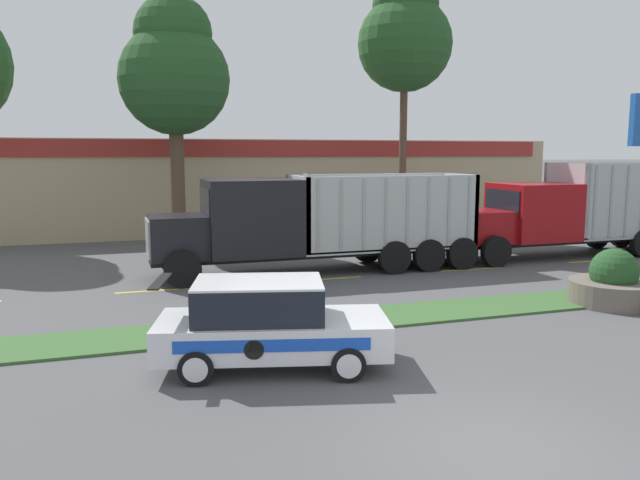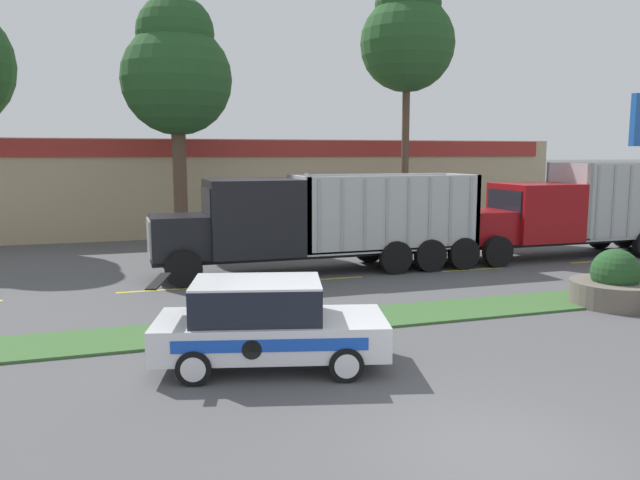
{
  "view_description": "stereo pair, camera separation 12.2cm",
  "coord_description": "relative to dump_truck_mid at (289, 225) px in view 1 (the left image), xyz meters",
  "views": [
    {
      "loc": [
        -4.95,
        -6.93,
        4.09
      ],
      "look_at": [
        0.09,
        8.16,
        1.86
      ],
      "focal_mm": 35.0,
      "sensor_mm": 36.0,
      "label": 1
    },
    {
      "loc": [
        -4.84,
        -6.96,
        4.09
      ],
      "look_at": [
        0.09,
        8.16,
        1.86
      ],
      "focal_mm": 35.0,
      "sensor_mm": 36.0,
      "label": 2
    }
  ],
  "objects": [
    {
      "name": "store_building_backdrop",
      "position": [
        2.36,
        16.07,
        0.71
      ],
      "size": [
        31.36,
        12.1,
        4.75
      ],
      "color": "tan",
      "rests_on": "ground_plane"
    },
    {
      "name": "ground_plane",
      "position": [
        -0.67,
        -13.26,
        -1.66
      ],
      "size": [
        600.0,
        600.0,
        0.0
      ],
      "primitive_type": "plane",
      "color": "#515154"
    },
    {
      "name": "dump_truck_mid",
      "position": [
        0.0,
        0.0,
        0.0
      ],
      "size": [
        11.27,
        2.69,
        3.43
      ],
      "color": "black",
      "rests_on": "ground_plane"
    },
    {
      "name": "centre_line_6",
      "position": [
        11.72,
        -1.31,
        -1.66
      ],
      "size": [
        2.4,
        0.14,
        0.01
      ],
      "primitive_type": "cube",
      "color": "yellow",
      "rests_on": "ground_plane"
    },
    {
      "name": "dump_truck_trail",
      "position": [
        11.18,
        0.04,
        -0.06
      ],
      "size": [
        11.08,
        2.76,
        3.7
      ],
      "color": "black",
      "rests_on": "ground_plane"
    },
    {
      "name": "centre_line_3",
      "position": [
        -4.48,
        -1.31,
        -1.66
      ],
      "size": [
        2.4,
        0.14,
        0.01
      ],
      "primitive_type": "cube",
      "color": "yellow",
      "rests_on": "ground_plane"
    },
    {
      "name": "centre_line_5",
      "position": [
        6.32,
        -1.31,
        -1.66
      ],
      "size": [
        2.4,
        0.14,
        0.01
      ],
      "primitive_type": "cube",
      "color": "yellow",
      "rests_on": "ground_plane"
    },
    {
      "name": "stone_planter",
      "position": [
        7.2,
        -6.98,
        -1.13
      ],
      "size": [
        2.32,
        2.32,
        1.53
      ],
      "color": "#6B6056",
      "rests_on": "ground_plane"
    },
    {
      "name": "centre_line_4",
      "position": [
        0.92,
        -1.31,
        -1.66
      ],
      "size": [
        2.4,
        0.14,
        0.01
      ],
      "primitive_type": "cube",
      "color": "yellow",
      "rests_on": "ground_plane"
    },
    {
      "name": "rally_car",
      "position": [
        -2.9,
        -8.9,
        -0.8
      ],
      "size": [
        4.7,
        2.9,
        1.73
      ],
      "color": "white",
      "rests_on": "ground_plane"
    },
    {
      "name": "tree_behind_right",
      "position": [
        -2.93,
        7.05,
        5.86
      ],
      "size": [
        4.61,
        4.61,
        10.58
      ],
      "color": "brown",
      "rests_on": "ground_plane"
    },
    {
      "name": "tree_behind_left",
      "position": [
        7.95,
        7.67,
        7.98
      ],
      "size": [
        4.51,
        4.51,
        12.61
      ],
      "color": "brown",
      "rests_on": "ground_plane"
    },
    {
      "name": "grass_verge",
      "position": [
        -0.67,
        -6.27,
        -1.63
      ],
      "size": [
        120.0,
        1.92,
        0.06
      ],
      "primitive_type": "cube",
      "color": "#3D6633",
      "rests_on": "ground_plane"
    }
  ]
}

